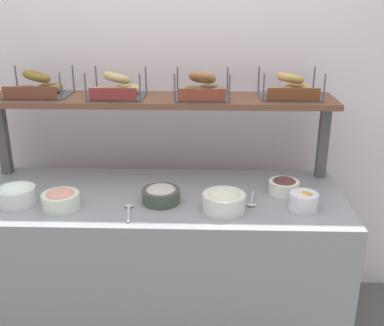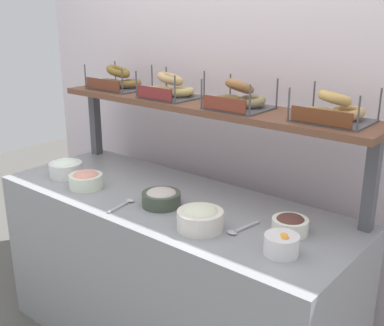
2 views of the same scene
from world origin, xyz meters
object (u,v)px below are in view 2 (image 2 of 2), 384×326
object	(u,v)px
bagel_basket_cinnamon_raisin	(118,81)
bagel_basket_everything	(239,99)
bowl_lox_spread	(86,180)
bowl_chocolate_spread	(290,224)
serving_spoon_by_edge	(239,230)
bagel_basket_plain	(170,89)
bowl_potato_salad	(200,218)
bowl_fruit_salad	(282,244)
bagel_basket_sesame	(333,111)
serving_spoon_near_plate	(125,203)
bowl_cream_cheese	(66,168)
bowl_tuna_salad	(161,197)

from	to	relation	value
bagel_basket_cinnamon_raisin	bagel_basket_everything	world-z (taller)	bagel_basket_everything
bowl_lox_spread	bowl_chocolate_spread	distance (m)	1.08
bowl_chocolate_spread	serving_spoon_by_edge	bearing A→B (deg)	-144.08
bowl_lox_spread	bowl_chocolate_spread	bearing A→B (deg)	10.87
bowl_lox_spread	bowl_chocolate_spread	world-z (taller)	bowl_lox_spread
bowl_lox_spread	bagel_basket_plain	world-z (taller)	bagel_basket_plain
bowl_potato_salad	bagel_basket_everything	world-z (taller)	bagel_basket_everything
bowl_fruit_salad	bagel_basket_sesame	bearing A→B (deg)	93.77
serving_spoon_near_plate	serving_spoon_by_edge	size ratio (longest dim) A/B	1.00
bowl_fruit_salad	bagel_basket_everything	distance (m)	0.75
serving_spoon_near_plate	bagel_basket_sesame	size ratio (longest dim) A/B	0.58
bagel_basket_plain	bagel_basket_sesame	size ratio (longest dim) A/B	0.94
bagel_basket_cinnamon_raisin	bowl_lox_spread	bearing A→B (deg)	-64.23
bowl_cream_cheese	bagel_basket_plain	xyz separation A→B (m)	(0.43, 0.38, 0.43)
bowl_potato_salad	bagel_basket_cinnamon_raisin	size ratio (longest dim) A/B	0.61
bowl_cream_cheese	serving_spoon_by_edge	bearing A→B (deg)	2.09
bowl_lox_spread	bowl_cream_cheese	distance (m)	0.23
bagel_basket_cinnamon_raisin	bagel_basket_plain	world-z (taller)	bagel_basket_cinnamon_raisin
bowl_chocolate_spread	bagel_basket_everything	xyz separation A→B (m)	(-0.41, 0.21, 0.44)
bowl_fruit_salad	bagel_basket_sesame	xyz separation A→B (m)	(-0.03, 0.42, 0.43)
serving_spoon_by_edge	bagel_basket_sesame	bearing A→B (deg)	60.79
bowl_potato_salad	serving_spoon_by_edge	size ratio (longest dim) A/B	1.12
bowl_fruit_salad	bagel_basket_plain	size ratio (longest dim) A/B	0.46
bowl_cream_cheese	bagel_basket_cinnamon_raisin	distance (m)	0.58
bagel_basket_cinnamon_raisin	bagel_basket_plain	bearing A→B (deg)	-2.84
bowl_tuna_salad	bagel_basket_cinnamon_raisin	size ratio (longest dim) A/B	0.56
bowl_fruit_salad	bowl_chocolate_spread	size ratio (longest dim) A/B	0.88
bagel_basket_plain	bowl_potato_salad	bearing A→B (deg)	-37.92
bagel_basket_sesame	bowl_lox_spread	bearing A→B (deg)	-157.82
bowl_potato_salad	serving_spoon_near_plate	world-z (taller)	bowl_potato_salad
serving_spoon_by_edge	bagel_basket_plain	size ratio (longest dim) A/B	0.61
bowl_cream_cheese	bowl_chocolate_spread	size ratio (longest dim) A/B	1.19
bowl_chocolate_spread	serving_spoon_near_plate	bearing A→B (deg)	-162.80
bagel_basket_cinnamon_raisin	bowl_fruit_salad	bearing A→B (deg)	-17.38
bowl_fruit_salad	bagel_basket_cinnamon_raisin	size ratio (longest dim) A/B	0.41
serving_spoon_near_plate	bagel_basket_everything	world-z (taller)	bagel_basket_everything
serving_spoon_by_edge	bagel_basket_cinnamon_raisin	size ratio (longest dim) A/B	0.54
bowl_lox_spread	bowl_cream_cheese	size ratio (longest dim) A/B	0.97
bagel_basket_sesame	bagel_basket_plain	bearing A→B (deg)	-178.30
bagel_basket_everything	bagel_basket_sesame	xyz separation A→B (m)	(0.45, 0.03, -0.00)
bowl_potato_salad	bagel_basket_everything	size ratio (longest dim) A/B	0.70
bowl_lox_spread	bowl_potato_salad	xyz separation A→B (m)	(0.75, -0.01, 0.01)
bowl_tuna_salad	bowl_fruit_salad	xyz separation A→B (m)	(0.66, -0.05, 0.00)
bowl_chocolate_spread	bagel_basket_sesame	distance (m)	0.50
bowl_chocolate_spread	bagel_basket_sesame	bearing A→B (deg)	81.75
bowl_potato_salad	bagel_basket_sesame	bearing A→B (deg)	52.94
bowl_tuna_salad	bowl_lox_spread	world-z (taller)	bowl_lox_spread
bagel_basket_plain	bowl_fruit_salad	bearing A→B (deg)	-23.48
bowl_potato_salad	bowl_tuna_salad	bearing A→B (deg)	164.81
bowl_tuna_salad	bagel_basket_sesame	world-z (taller)	bagel_basket_sesame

